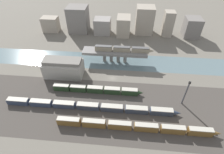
{
  "coord_description": "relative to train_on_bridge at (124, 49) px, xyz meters",
  "views": [
    {
      "loc": [
        7.24,
        -82.74,
        73.19
      ],
      "look_at": [
        0.0,
        -2.83,
        3.52
      ],
      "focal_mm": 28.0,
      "sensor_mm": 36.0,
      "label": 1
    }
  ],
  "objects": [
    {
      "name": "train_on_bridge",
      "position": [
        0.0,
        0.0,
        0.0
      ],
      "size": [
        40.37,
        2.85,
        3.54
      ],
      "color": "gray",
      "rests_on": "bridge"
    },
    {
      "name": "railbed_yard",
      "position": [
        -6.13,
        -42.33,
        -10.52
      ],
      "size": [
        280.0,
        42.0,
        0.01
      ],
      "primitive_type": "cube",
      "color": "#423D38",
      "rests_on": "ground"
    },
    {
      "name": "river_water",
      "position": [
        -6.13,
        0.0,
        -10.52
      ],
      "size": [
        320.0,
        19.4,
        0.01
      ],
      "primitive_type": "cube",
      "color": "slate",
      "rests_on": "ground"
    },
    {
      "name": "warehouse_building",
      "position": [
        -37.25,
        -17.23,
        -4.96
      ],
      "size": [
        23.94,
        11.95,
        11.7
      ],
      "color": "#9E998E",
      "rests_on": "ground"
    },
    {
      "name": "train_yard_far",
      "position": [
        -13.88,
        -31.07,
        -8.62
      ],
      "size": [
        52.01,
        2.94,
        3.86
      ],
      "color": "#23381E",
      "rests_on": "ground"
    },
    {
      "name": "bridge",
      "position": [
        -6.13,
        0.0,
        -3.4
      ],
      "size": [
        44.07,
        8.78,
        8.79
      ],
      "color": "slate",
      "rests_on": "ground"
    },
    {
      "name": "city_block_left",
      "position": [
        -41.94,
        44.98,
        0.45
      ],
      "size": [
        17.08,
        15.27,
        21.93
      ],
      "primitive_type": "cube",
      "color": "slate",
      "rests_on": "ground"
    },
    {
      "name": "city_block_right",
      "position": [
        -1.84,
        40.56,
        -2.34
      ],
      "size": [
        11.05,
        15.14,
        16.36
      ],
      "primitive_type": "cube",
      "color": "gray",
      "rests_on": "ground"
    },
    {
      "name": "signal_tower",
      "position": [
        33.29,
        -35.52,
        -2.53
      ],
      "size": [
        1.0,
        0.83,
        15.96
      ],
      "color": "#4C4C51",
      "rests_on": "ground"
    },
    {
      "name": "train_yard_mid",
      "position": [
        -15.24,
        -43.48,
        -8.84
      ],
      "size": [
        91.85,
        3.14,
        3.43
      ],
      "color": "#2D384C",
      "rests_on": "ground"
    },
    {
      "name": "city_block_low",
      "position": [
        56.1,
        44.01,
        -2.51
      ],
      "size": [
        12.9,
        13.32,
        16.02
      ],
      "primitive_type": "cube",
      "color": "slate",
      "rests_on": "ground"
    },
    {
      "name": "city_block_far_right",
      "position": [
        16.01,
        46.7,
        1.01
      ],
      "size": [
        14.92,
        13.54,
        23.07
      ],
      "primitive_type": "cube",
      "color": "gray",
      "rests_on": "ground"
    },
    {
      "name": "ground_plane",
      "position": [
        -6.13,
        -18.33,
        -10.52
      ],
      "size": [
        400.0,
        400.0,
        0.0
      ],
      "primitive_type": "plane",
      "color": "#666056"
    },
    {
      "name": "city_block_center",
      "position": [
        -20.21,
        42.01,
        -3.77
      ],
      "size": [
        14.07,
        11.92,
        13.51
      ],
      "primitive_type": "cube",
      "color": "gray",
      "rests_on": "ground"
    },
    {
      "name": "city_block_tall",
      "position": [
        35.62,
        43.39,
        -0.02
      ],
      "size": [
        8.22,
        8.89,
        20.99
      ],
      "primitive_type": "cube",
      "color": "gray",
      "rests_on": "ground"
    },
    {
      "name": "train_yard_near",
      "position": [
        7.77,
        -53.8,
        -8.45
      ],
      "size": [
        76.49,
        2.63,
        4.2
      ],
      "color": "brown",
      "rests_on": "ground"
    },
    {
      "name": "city_block_far_left",
      "position": [
        -67.05,
        42.21,
        -4.09
      ],
      "size": [
        13.92,
        9.24,
        12.85
      ],
      "primitive_type": "cube",
      "color": "gray",
      "rests_on": "ground"
    }
  ]
}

